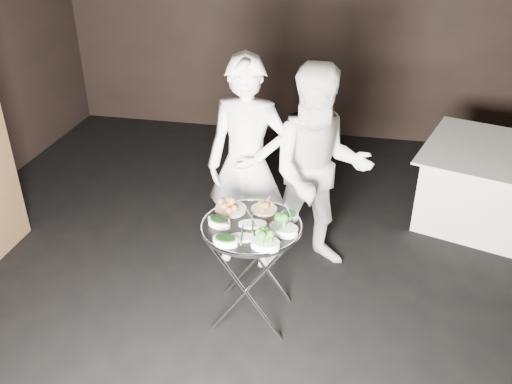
% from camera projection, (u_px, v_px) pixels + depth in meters
% --- Properties ---
extents(floor, '(6.00, 7.00, 0.05)m').
position_uv_depth(floor, '(247.00, 317.00, 3.99)').
color(floor, black).
rests_on(floor, ground).
extents(wall_back, '(6.00, 0.05, 3.00)m').
position_uv_depth(wall_back, '(311.00, 11.00, 6.26)').
color(wall_back, black).
rests_on(wall_back, floor).
extents(tray_stand, '(0.52, 0.44, 0.76)m').
position_uv_depth(tray_stand, '(252.00, 268.00, 3.76)').
color(tray_stand, silver).
rests_on(tray_stand, floor).
extents(serving_tray, '(0.68, 0.68, 0.04)m').
position_uv_depth(serving_tray, '(251.00, 227.00, 3.60)').
color(serving_tray, black).
rests_on(serving_tray, tray_stand).
extents(potato_plate_a, '(0.23, 0.23, 0.08)m').
position_uv_depth(potato_plate_a, '(231.00, 206.00, 3.74)').
color(potato_plate_a, beige).
rests_on(potato_plate_a, serving_tray).
extents(potato_plate_b, '(0.18, 0.18, 0.07)m').
position_uv_depth(potato_plate_b, '(264.00, 207.00, 3.75)').
color(potato_plate_b, beige).
rests_on(potato_plate_b, serving_tray).
extents(greens_bowl, '(0.13, 0.13, 0.07)m').
position_uv_depth(greens_bowl, '(290.00, 215.00, 3.64)').
color(greens_bowl, white).
rests_on(greens_bowl, serving_tray).
extents(asparagus_plate_a, '(0.21, 0.14, 0.04)m').
position_uv_depth(asparagus_plate_a, '(253.00, 223.00, 3.58)').
color(asparagus_plate_a, white).
rests_on(asparagus_plate_a, serving_tray).
extents(asparagus_plate_b, '(0.18, 0.12, 0.03)m').
position_uv_depth(asparagus_plate_b, '(242.00, 237.00, 3.45)').
color(asparagus_plate_b, white).
rests_on(asparagus_plate_b, serving_tray).
extents(spinach_bowl_a, '(0.20, 0.16, 0.07)m').
position_uv_depth(spinach_bowl_a, '(219.00, 221.00, 3.58)').
color(spinach_bowl_a, white).
rests_on(spinach_bowl_a, serving_tray).
extents(spinach_bowl_b, '(0.17, 0.12, 0.07)m').
position_uv_depth(spinach_bowl_b, '(225.00, 240.00, 3.39)').
color(spinach_bowl_b, white).
rests_on(spinach_bowl_b, serving_tray).
extents(broccoli_bowl_a, '(0.22, 0.18, 0.08)m').
position_uv_depth(broccoli_bowl_a, '(284.00, 228.00, 3.50)').
color(broccoli_bowl_a, white).
rests_on(broccoli_bowl_a, serving_tray).
extents(broccoli_bowl_b, '(0.20, 0.15, 0.08)m').
position_uv_depth(broccoli_bowl_b, '(265.00, 243.00, 3.35)').
color(broccoli_bowl_b, white).
rests_on(broccoli_bowl_b, serving_tray).
extents(serving_utensils, '(0.59, 0.45, 0.01)m').
position_uv_depth(serving_utensils, '(256.00, 214.00, 3.62)').
color(serving_utensils, silver).
rests_on(serving_utensils, serving_tray).
extents(waiter_left, '(0.64, 0.42, 1.73)m').
position_uv_depth(waiter_left, '(247.00, 166.00, 4.18)').
color(waiter_left, white).
rests_on(waiter_left, floor).
extents(waiter_right, '(0.95, 0.82, 1.69)m').
position_uv_depth(waiter_right, '(319.00, 172.00, 4.13)').
color(waiter_right, white).
rests_on(waiter_right, floor).
extents(dining_table, '(1.24, 1.24, 0.71)m').
position_uv_depth(dining_table, '(491.00, 186.00, 4.96)').
color(dining_table, white).
rests_on(dining_table, floor).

